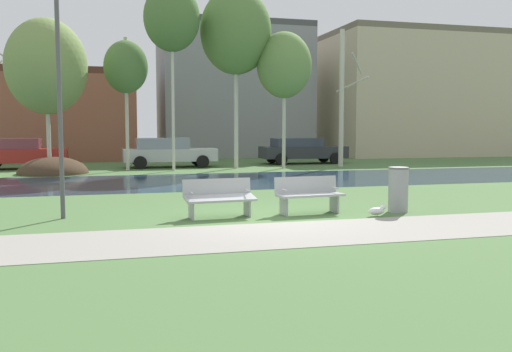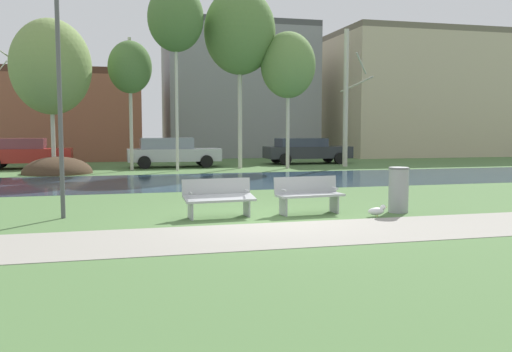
% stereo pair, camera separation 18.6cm
% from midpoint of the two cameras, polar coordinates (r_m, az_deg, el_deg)
% --- Properties ---
extents(ground_plane, '(120.00, 120.00, 0.00)m').
position_cam_midpoint_polar(ground_plane, '(21.88, -5.28, -0.30)').
color(ground_plane, '#4C703D').
extents(paved_path_strip, '(60.00, 2.47, 0.01)m').
position_cam_midpoint_polar(paved_path_strip, '(10.63, 4.64, -5.96)').
color(paved_path_strip, gray).
rests_on(paved_path_strip, ground).
extents(river_band, '(80.00, 6.70, 0.01)m').
position_cam_midpoint_polar(river_band, '(20.99, -4.90, -0.51)').
color(river_band, '#284256').
rests_on(river_band, ground).
extents(soil_mound, '(3.03, 3.27, 1.48)m').
position_cam_midpoint_polar(soil_mound, '(25.92, -19.68, 0.26)').
color(soil_mound, '#423021').
rests_on(soil_mound, ground).
extents(bench_left, '(1.64, 0.68, 0.87)m').
position_cam_midpoint_polar(bench_left, '(12.46, -3.48, -2.16)').
color(bench_left, '#9EA0A3').
rests_on(bench_left, ground).
extents(bench_right, '(1.64, 0.68, 0.87)m').
position_cam_midpoint_polar(bench_right, '(13.03, 5.89, -1.86)').
color(bench_right, '#9EA0A3').
rests_on(bench_right, ground).
extents(trash_bin, '(0.50, 0.50, 1.09)m').
position_cam_midpoint_polar(trash_bin, '(13.63, 14.94, -1.31)').
color(trash_bin, gray).
rests_on(trash_bin, ground).
extents(seagull, '(0.47, 0.18, 0.27)m').
position_cam_midpoint_polar(seagull, '(12.92, 12.84, -3.54)').
color(seagull, white).
rests_on(seagull, ground).
extents(streetlamp, '(0.32, 0.32, 5.34)m').
position_cam_midpoint_polar(streetlamp, '(13.03, -19.42, 11.53)').
color(streetlamp, '#4C4C51').
rests_on(streetlamp, ground).
extents(birch_left, '(3.48, 3.48, 6.78)m').
position_cam_midpoint_polar(birch_left, '(26.13, -20.31, 10.56)').
color(birch_left, '#BCB7A8').
rests_on(birch_left, ground).
extents(birch_center_left, '(2.04, 2.04, 6.22)m').
position_cam_midpoint_polar(birch_center_left, '(26.88, -12.75, 10.90)').
color(birch_center_left, '#BCB7A8').
rests_on(birch_center_left, ground).
extents(birch_center, '(2.58, 2.58, 9.06)m').
position_cam_midpoint_polar(birch_center, '(26.54, -8.12, 15.89)').
color(birch_center, beige).
rests_on(birch_center, ground).
extents(birch_center_right, '(3.50, 3.50, 8.81)m').
position_cam_midpoint_polar(birch_center_right, '(27.79, -1.50, 14.72)').
color(birch_center_right, beige).
rests_on(birch_center_right, ground).
extents(birch_right, '(2.69, 2.69, 6.71)m').
position_cam_midpoint_polar(birch_right, '(27.54, 3.54, 11.39)').
color(birch_right, beige).
rests_on(birch_right, ground).
extents(birch_far_right, '(1.58, 2.54, 7.06)m').
position_cam_midpoint_polar(birch_far_right, '(29.15, 9.55, 8.08)').
color(birch_far_right, '#BCB7A8').
rests_on(birch_far_right, ground).
extents(parked_van_nearest_red, '(4.20, 1.98, 1.50)m').
position_cam_midpoint_polar(parked_van_nearest_red, '(29.28, -22.62, 2.24)').
color(parked_van_nearest_red, maroon).
rests_on(parked_van_nearest_red, ground).
extents(parked_sedan_second_silver, '(4.69, 1.98, 1.51)m').
position_cam_midpoint_polar(parked_sedan_second_silver, '(28.47, -8.54, 2.50)').
color(parked_sedan_second_silver, '#B2B5BC').
rests_on(parked_sedan_second_silver, ground).
extents(parked_hatch_third_dark, '(4.81, 1.98, 1.43)m').
position_cam_midpoint_polar(parked_hatch_third_dark, '(31.00, 5.38, 2.70)').
color(parked_hatch_third_dark, '#282B30').
rests_on(parked_hatch_third_dark, ground).
extents(building_brick_low, '(13.06, 7.34, 5.56)m').
position_cam_midpoint_polar(building_brick_low, '(37.55, -21.93, 5.84)').
color(building_brick_low, brown).
rests_on(building_brick_low, ground).
extents(building_grey_warehouse, '(10.21, 6.48, 9.20)m').
position_cam_midpoint_polar(building_grey_warehouse, '(39.53, -1.74, 8.78)').
color(building_grey_warehouse, gray).
rests_on(building_grey_warehouse, ground).
extents(building_beige_block, '(12.32, 9.90, 8.82)m').
position_cam_midpoint_polar(building_beige_block, '(43.22, 15.67, 8.03)').
color(building_beige_block, '#BCAD8E').
rests_on(building_beige_block, ground).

